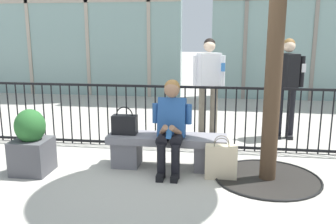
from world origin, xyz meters
name	(u,v)px	position (x,y,z in m)	size (l,w,h in m)	color
ground_plane	(167,167)	(0.00, 0.00, 0.00)	(60.00, 60.00, 0.00)	#B2ADA3
stone_bench	(167,148)	(0.00, 0.00, 0.27)	(1.60, 0.44, 0.45)	slate
seated_person_with_phone	(171,123)	(0.07, -0.13, 0.65)	(0.52, 0.66, 1.21)	black
handbag_on_bench	(125,124)	(-0.58, -0.01, 0.59)	(0.33, 0.16, 0.38)	black
shopping_bag	(221,161)	(0.73, -0.29, 0.22)	(0.40, 0.16, 0.55)	beige
bystander_at_railing	(287,81)	(1.81, 1.71, 1.00)	(0.55, 0.43, 1.71)	black
bystander_further_back	(209,80)	(0.49, 1.67, 1.00)	(0.55, 0.37, 1.71)	#6B6051
plaza_railing	(175,117)	(0.00, 0.86, 0.51)	(9.40, 0.04, 1.00)	black
planter	(31,144)	(-1.71, -0.45, 0.39)	(0.46, 0.46, 0.85)	#4C4C51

